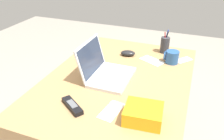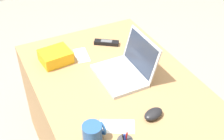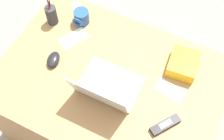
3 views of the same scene
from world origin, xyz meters
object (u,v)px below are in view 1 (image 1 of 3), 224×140
object	(u,v)px
cordless_phone	(72,106)
computer_mouse	(128,53)
coffee_mug_white	(172,57)
snack_bag	(143,114)
pen_holder	(165,45)
laptop	(105,71)

from	to	relation	value
cordless_phone	computer_mouse	bearing A→B (deg)	-6.48
coffee_mug_white	cordless_phone	distance (m)	0.79
computer_mouse	snack_bag	distance (m)	0.70
cordless_phone	pen_holder	xyz separation A→B (m)	(0.84, -0.32, 0.05)
snack_bag	pen_holder	bearing A→B (deg)	2.61
computer_mouse	cordless_phone	distance (m)	0.69
computer_mouse	pen_holder	world-z (taller)	pen_holder
laptop	computer_mouse	xyz separation A→B (m)	(0.35, -0.04, -0.03)
computer_mouse	laptop	bearing A→B (deg)	160.96
laptop	pen_holder	size ratio (longest dim) A/B	1.77
snack_bag	coffee_mug_white	bearing A→B (deg)	-3.35
computer_mouse	cordless_phone	world-z (taller)	computer_mouse
coffee_mug_white	snack_bag	distance (m)	0.65
computer_mouse	coffee_mug_white	bearing A→B (deg)	-103.67
computer_mouse	snack_bag	bearing A→B (deg)	-170.01
coffee_mug_white	computer_mouse	bearing A→B (deg)	89.39
laptop	coffee_mug_white	bearing A→B (deg)	-45.58
cordless_phone	snack_bag	distance (m)	0.36
laptop	computer_mouse	world-z (taller)	laptop
coffee_mug_white	cordless_phone	xyz separation A→B (m)	(-0.68, 0.39, -0.03)
cordless_phone	laptop	bearing A→B (deg)	-6.99
coffee_mug_white	pen_holder	distance (m)	0.17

